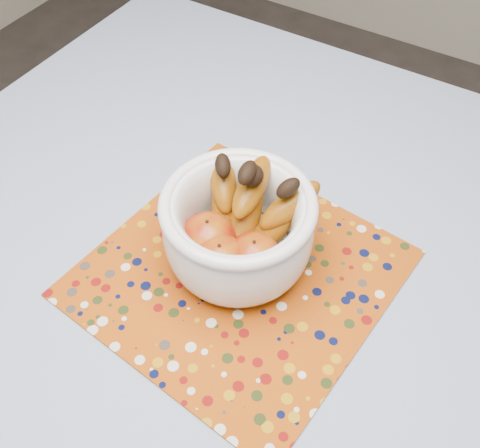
{
  "coord_description": "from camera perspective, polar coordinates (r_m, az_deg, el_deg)",
  "views": [
    {
      "loc": [
        0.25,
        -0.39,
        1.47
      ],
      "look_at": [
        -0.02,
        0.05,
        0.84
      ],
      "focal_mm": 42.0,
      "sensor_mm": 36.0,
      "label": 1
    }
  ],
  "objects": [
    {
      "name": "placemat",
      "position": [
        0.86,
        -0.11,
        -5.01
      ],
      "size": [
        0.46,
        0.46,
        0.0
      ],
      "primitive_type": "cube",
      "rotation": [
        0.0,
        0.0,
        -0.1
      ],
      "color": "#9B3D08",
      "rests_on": "tablecloth"
    },
    {
      "name": "fruit_bowl",
      "position": [
        0.82,
        0.1,
        0.11
      ],
      "size": [
        0.26,
        0.24,
        0.18
      ],
      "color": "white",
      "rests_on": "placemat"
    },
    {
      "name": "tablecloth",
      "position": [
        0.85,
        -0.6,
        -6.58
      ],
      "size": [
        1.32,
        1.32,
        0.01
      ],
      "primitive_type": "cube",
      "color": "slate",
      "rests_on": "table"
    },
    {
      "name": "table",
      "position": [
        0.92,
        -0.56,
        -9.36
      ],
      "size": [
        1.2,
        1.2,
        0.75
      ],
      "color": "brown",
      "rests_on": "ground"
    }
  ]
}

